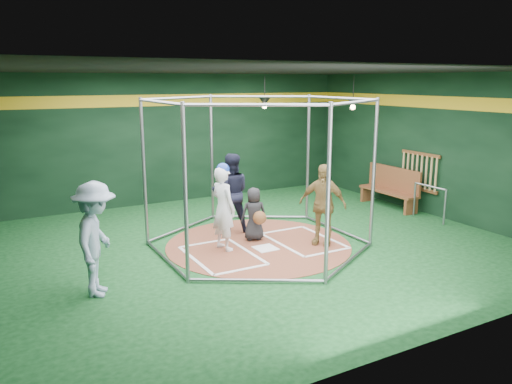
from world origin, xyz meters
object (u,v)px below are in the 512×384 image
batter_figure (223,207)px  dugout_bench (391,187)px  visitor_leopard (323,204)px  umpire (231,193)px

batter_figure → dugout_bench: size_ratio=0.95×
visitor_leopard → dugout_bench: (3.46, 1.65, -0.30)m
umpire → batter_figure: bearing=81.4°
umpire → dugout_bench: umpire is taller
batter_figure → dugout_bench: (5.38, 0.98, -0.33)m
batter_figure → umpire: size_ratio=1.00×
batter_figure → umpire: umpire is taller
dugout_bench → visitor_leopard: bearing=-154.5°
batter_figure → visitor_leopard: batter_figure is taller
batter_figure → visitor_leopard: 2.03m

